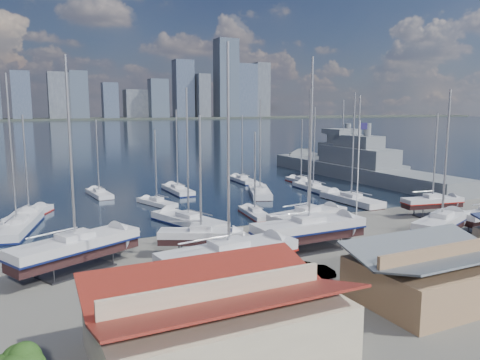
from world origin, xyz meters
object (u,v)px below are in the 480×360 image
sailboat_cradle_0 (76,247)px  naval_ship_west (342,160)px  flagpole (359,169)px  car_a (214,288)px  naval_ship_east (357,170)px

sailboat_cradle_0 → naval_ship_west: 83.82m
sailboat_cradle_0 → flagpole: sailboat_cradle_0 is taller
car_a → naval_ship_west: bearing=67.9°
sailboat_cradle_0 → naval_ship_east: size_ratio=0.37×
naval_ship_east → car_a: naval_ship_east is taller
sailboat_cradle_0 → naval_ship_east: bearing=3.7°
sailboat_cradle_0 → naval_ship_west: sailboat_cradle_0 is taller
naval_ship_east → flagpole: bearing=140.0°
sailboat_cradle_0 → car_a: size_ratio=4.37×
sailboat_cradle_0 → naval_ship_west: bearing=10.6°
sailboat_cradle_0 → flagpole: bearing=-26.6°
sailboat_cradle_0 → car_a: 13.61m
sailboat_cradle_0 → naval_ship_west: size_ratio=0.49×
flagpole → sailboat_cradle_0: bearing=178.9°
sailboat_cradle_0 → car_a: bearing=-75.8°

